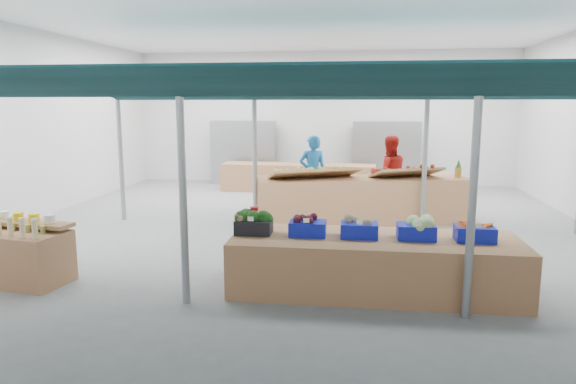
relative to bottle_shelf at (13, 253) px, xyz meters
name	(u,v)px	position (x,y,z in m)	size (l,w,h in m)	color
floor	(299,231)	(3.77, 3.53, -0.41)	(13.00, 13.00, 0.00)	slate
hall	(307,100)	(3.77, 4.97, 2.23)	(13.00, 13.00, 13.00)	silver
pole_grid	(332,150)	(4.52, 1.78, 1.40)	(10.00, 4.60, 3.00)	gray
awnings	(333,89)	(4.52, 1.78, 2.37)	(9.50, 7.08, 0.30)	black
back_shelving_left	(244,153)	(1.27, 9.53, 0.59)	(2.00, 0.50, 2.00)	#B23F33
back_shelving_right	(386,155)	(5.77, 9.53, 0.59)	(2.00, 0.50, 2.00)	#B23F33
bottle_shelf	(13,253)	(0.00, 0.00, 0.00)	(1.78, 1.27, 1.03)	#9A6543
veg_counter	(374,264)	(5.19, 0.29, -0.04)	(3.89, 1.30, 0.76)	#9A6543
fruit_counter	(363,200)	(5.05, 4.53, 0.07)	(4.55, 1.08, 0.97)	#9A6543
far_counter	(298,178)	(3.18, 8.30, -0.01)	(4.50, 0.90, 0.81)	#9A6543
crate_stack	(481,280)	(6.55, 0.06, -0.12)	(0.50, 0.35, 0.59)	#0F1AAA
vendor_left	(313,173)	(3.85, 5.63, 0.50)	(0.66, 0.44, 1.82)	#1A68AD
vendor_right	(389,174)	(5.65, 5.63, 0.50)	(0.88, 0.69, 1.82)	#AD1915
crate_broccoli	(254,223)	(3.51, 0.28, 0.50)	(0.50, 0.40, 0.35)	black
crate_beets	(308,226)	(4.27, 0.29, 0.48)	(0.50, 0.40, 0.29)	#0F1AAA
crate_celeriac	(359,227)	(4.97, 0.29, 0.49)	(0.50, 0.40, 0.31)	#0F1AAA
crate_cabbage	(416,228)	(5.73, 0.29, 0.50)	(0.50, 0.40, 0.35)	#0F1AAA
crate_carrots	(475,233)	(6.49, 0.30, 0.45)	(0.50, 0.40, 0.29)	#0F1AAA
sparrow	(239,218)	(3.34, 0.15, 0.59)	(0.12, 0.09, 0.11)	brown
pole_ribbon	(254,210)	(3.51, 0.33, 0.67)	(0.12, 0.12, 0.28)	#AC0B1A
apple_heap_yellow	(314,171)	(4.02, 4.19, 0.73)	(2.02, 1.44, 0.27)	#997247
apple_heap_red	(407,170)	(5.97, 4.62, 0.73)	(1.66, 1.27, 0.27)	#997247
pineapple	(458,169)	(7.08, 4.87, 0.74)	(0.14, 0.14, 0.39)	#8C6019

